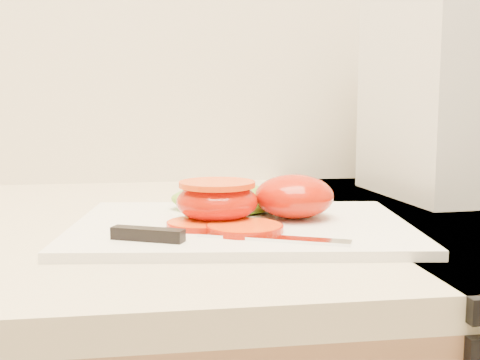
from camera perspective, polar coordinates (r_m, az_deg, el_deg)
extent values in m
cube|color=beige|center=(0.74, -3.93, -4.69)|extent=(3.92, 0.65, 0.03)
cube|color=white|center=(0.66, 0.13, -4.44)|extent=(0.39, 0.30, 0.01)
ellipsoid|color=red|center=(0.68, 5.15, -1.54)|extent=(0.09, 0.09, 0.05)
ellipsoid|color=red|center=(0.65, -2.19, -2.07)|extent=(0.09, 0.09, 0.04)
cylinder|color=red|center=(0.65, -2.20, -0.39)|extent=(0.08, 0.08, 0.01)
cylinder|color=#FF5710|center=(0.61, 0.44, -4.57)|extent=(0.08, 0.08, 0.01)
cylinder|color=#FF5710|center=(0.63, -3.85, -4.18)|extent=(0.07, 0.07, 0.01)
ellipsoid|color=#86AA2D|center=(0.73, -1.18, -1.83)|extent=(0.16, 0.12, 0.03)
cube|color=silver|center=(0.58, 3.18, -5.54)|extent=(0.14, 0.08, 0.00)
cube|color=black|center=(0.58, -8.74, -5.10)|extent=(0.07, 0.04, 0.01)
cube|color=silver|center=(0.95, 19.72, 7.65)|extent=(0.22, 0.26, 0.30)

